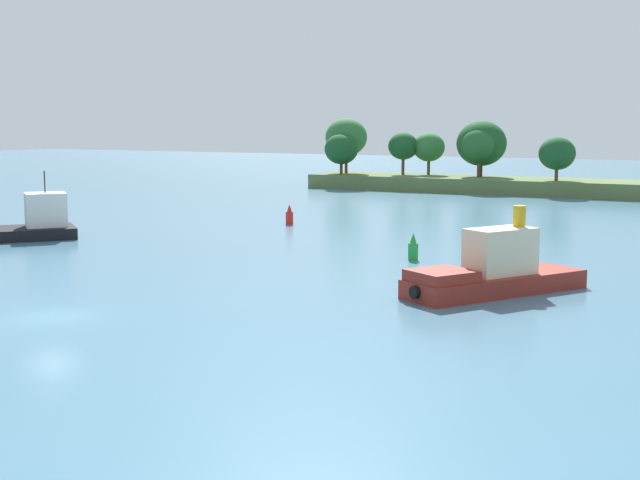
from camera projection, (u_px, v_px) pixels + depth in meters
The scene contains 5 objects.
ground_plane at pixel (52, 318), 43.24m from camera, with size 400.00×400.00×0.00m, color teal.
treeline_island at pixel (465, 165), 121.66m from camera, with size 52.74×10.28×10.05m.
tugboat at pixel (493, 272), 49.17m from camera, with size 8.44×11.31×4.85m.
channel_buoy_red at pixel (289, 216), 82.26m from camera, with size 0.70×0.70×1.90m.
channel_buoy_green at pixel (413, 249), 61.11m from camera, with size 0.70×0.70×1.90m.
Camera 1 is at (31.51, -31.22, 9.55)m, focal length 49.44 mm.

